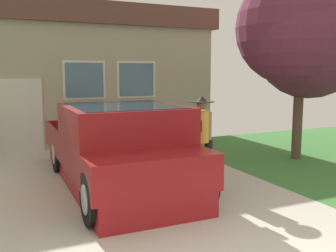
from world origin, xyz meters
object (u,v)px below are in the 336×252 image
(handbag, at_px, (199,186))
(house_with_garage, at_px, (38,74))
(pickup_truck, at_px, (120,150))
(person_with_hat, at_px, (201,137))
(front_yard_tree, at_px, (300,37))

(handbag, xyz_separation_m, house_with_garage, (-1.85, 8.54, 2.02))
(pickup_truck, bearing_deg, person_with_hat, 159.08)
(person_with_hat, xyz_separation_m, front_yard_tree, (3.47, 1.18, 2.11))
(pickup_truck, distance_m, house_with_garage, 7.77)
(pickup_truck, relative_size, person_with_hat, 2.96)
(house_with_garage, height_order, front_yard_tree, front_yard_tree)
(person_with_hat, height_order, front_yard_tree, front_yard_tree)
(house_with_garage, bearing_deg, front_yard_tree, -51.66)
(person_with_hat, bearing_deg, pickup_truck, -20.95)
(pickup_truck, bearing_deg, handbag, 143.76)
(front_yard_tree, bearing_deg, house_with_garage, 128.34)
(house_with_garage, distance_m, front_yard_tree, 9.00)
(handbag, bearing_deg, front_yard_tree, 22.36)
(person_with_hat, distance_m, handbag, 0.95)
(pickup_truck, height_order, person_with_hat, person_with_hat)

